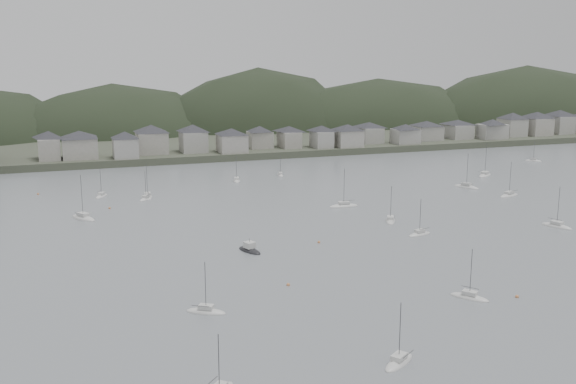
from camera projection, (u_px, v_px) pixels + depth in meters
name	position (u px, v px, depth m)	size (l,w,h in m)	color
ground	(423.00, 303.00, 120.25)	(900.00, 900.00, 0.00)	slate
far_shore_land	(167.00, 129.00, 392.58)	(900.00, 250.00, 3.00)	#383D2D
forested_ridge	(183.00, 155.00, 373.09)	(851.55, 103.94, 102.57)	black
waterfront_town	(314.00, 134.00, 304.27)	(451.48, 28.46, 12.92)	gray
moored_fleet	(281.00, 226.00, 173.26)	(248.34, 158.14, 13.31)	silver
motor_launch_far	(250.00, 250.00, 151.86)	(5.17, 8.11, 3.83)	black
mooring_buoys	(263.00, 234.00, 165.68)	(183.39, 129.42, 0.70)	#CA7A43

